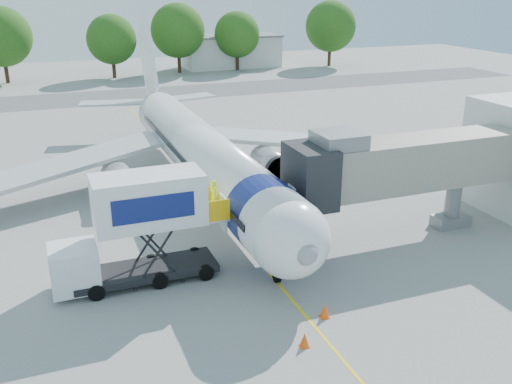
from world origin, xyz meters
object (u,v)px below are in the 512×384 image
object	(u,v)px
catering_hiloader	(137,230)
ground_tug	(415,319)
jet_bridge	(393,166)
aircraft	(199,152)

from	to	relation	value
catering_hiloader	ground_tug	size ratio (longest dim) A/B	2.32
ground_tug	catering_hiloader	bearing A→B (deg)	116.07
jet_bridge	catering_hiloader	distance (m)	14.35
aircraft	ground_tug	size ratio (longest dim) A/B	10.31
aircraft	jet_bridge	size ratio (longest dim) A/B	2.71
jet_bridge	ground_tug	bearing A→B (deg)	-116.46
jet_bridge	ground_tug	size ratio (longest dim) A/B	3.80
jet_bridge	ground_tug	world-z (taller)	jet_bridge
aircraft	catering_hiloader	bearing A→B (deg)	-119.40
catering_hiloader	ground_tug	bearing A→B (deg)	-40.85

